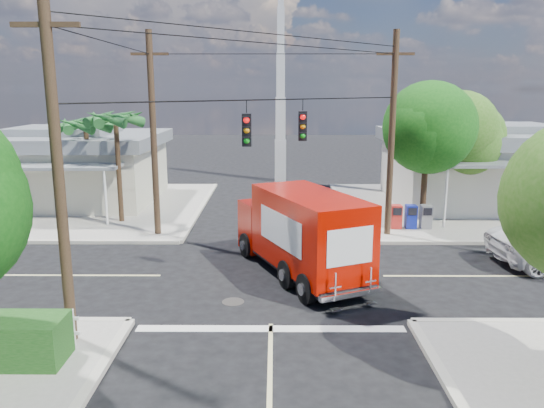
{
  "coord_description": "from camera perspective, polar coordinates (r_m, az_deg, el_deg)",
  "views": [
    {
      "loc": [
        0.11,
        -18.0,
        6.54
      ],
      "look_at": [
        0.0,
        2.0,
        2.2
      ],
      "focal_mm": 35.0,
      "sensor_mm": 36.0,
      "label": 1
    }
  ],
  "objects": [
    {
      "name": "ground",
      "position": [
        19.15,
        -0.03,
        -7.73
      ],
      "size": [
        120.0,
        120.0,
        0.0
      ],
      "primitive_type": "plane",
      "color": "black",
      "rests_on": "ground"
    },
    {
      "name": "sidewalk_ne",
      "position": [
        31.49,
        20.31,
        -0.39
      ],
      "size": [
        14.12,
        14.12,
        0.14
      ],
      "color": "gray",
      "rests_on": "ground"
    },
    {
      "name": "sidewalk_nw",
      "position": [
        31.57,
        -20.07,
        -0.34
      ],
      "size": [
        14.12,
        14.12,
        0.14
      ],
      "color": "gray",
      "rests_on": "ground"
    },
    {
      "name": "road_markings",
      "position": [
        17.77,
        -0.06,
        -9.33
      ],
      "size": [
        32.0,
        32.0,
        0.01
      ],
      "color": "beige",
      "rests_on": "ground"
    },
    {
      "name": "building_ne",
      "position": [
        32.7,
        22.64,
        3.88
      ],
      "size": [
        11.8,
        10.2,
        4.5
      ],
      "color": "silver",
      "rests_on": "sidewalk_ne"
    },
    {
      "name": "building_nw",
      "position": [
        33.06,
        -21.23,
        3.91
      ],
      "size": [
        10.8,
        10.2,
        4.3
      ],
      "color": "beige",
      "rests_on": "sidewalk_nw"
    },
    {
      "name": "radio_tower",
      "position": [
        38.01,
        0.92,
        10.89
      ],
      "size": [
        0.8,
        0.8,
        17.0
      ],
      "color": "silver",
      "rests_on": "ground"
    },
    {
      "name": "tree_ne_front",
      "position": [
        25.81,
        16.43,
        7.81
      ],
      "size": [
        4.21,
        4.14,
        6.66
      ],
      "color": "#422D1C",
      "rests_on": "sidewalk_ne"
    },
    {
      "name": "tree_ne_back",
      "position": [
        28.74,
        20.18,
        6.8
      ],
      "size": [
        3.77,
        3.66,
        5.82
      ],
      "color": "#422D1C",
      "rests_on": "sidewalk_ne"
    },
    {
      "name": "palm_nw_front",
      "position": [
        26.65,
        -16.46,
        8.53
      ],
      "size": [
        3.01,
        3.08,
        5.59
      ],
      "color": "#422D1C",
      "rests_on": "sidewalk_nw"
    },
    {
      "name": "palm_nw_back",
      "position": [
        28.72,
        -19.42,
        7.83
      ],
      "size": [
        3.01,
        3.08,
        5.19
      ],
      "color": "#422D1C",
      "rests_on": "sidewalk_nw"
    },
    {
      "name": "utility_poles",
      "position": [
        19.76,
        -4.64,
        6.79
      ],
      "size": [
        12.0,
        10.68,
        9.0
      ],
      "color": "#473321",
      "rests_on": "ground"
    },
    {
      "name": "vending_boxes",
      "position": [
        25.7,
        14.71,
        -1.32
      ],
      "size": [
        1.9,
        0.5,
        1.1
      ],
      "color": "red",
      "rests_on": "sidewalk_ne"
    },
    {
      "name": "delivery_truck",
      "position": [
        18.82,
        3.12,
        -3.09
      ],
      "size": [
        4.82,
        7.36,
        3.09
      ],
      "color": "black",
      "rests_on": "ground"
    }
  ]
}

